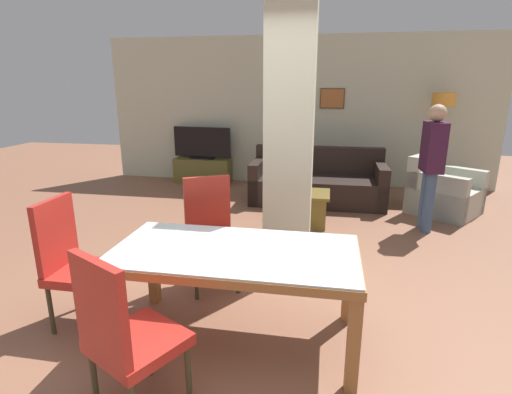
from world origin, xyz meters
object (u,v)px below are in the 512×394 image
object	(u,v)px
floor_lamp	(443,109)
sofa	(317,184)
armchair	(442,194)
coffee_table	(306,208)
dining_chair_head_left	(73,259)
dining_chair_far_left	(210,229)
standing_person	(432,160)
dining_chair_near_left	(124,332)
bottle	(293,185)
tv_screen	(202,143)
dining_table	(235,268)
tv_stand	(203,170)

from	to	relation	value
floor_lamp	sofa	bearing A→B (deg)	-156.14
armchair	coffee_table	world-z (taller)	armchair
dining_chair_head_left	coffee_table	xyz separation A→B (m)	(1.66, 2.66, -0.32)
dining_chair_far_left	standing_person	xyz separation A→B (m)	(2.34, 1.90, 0.38)
dining_chair_near_left	sofa	xyz separation A→B (m)	(0.91, 4.60, -0.26)
dining_chair_far_left	bottle	world-z (taller)	dining_chair_far_left
dining_chair_head_left	tv_screen	distance (m)	4.79
dining_table	dining_chair_far_left	size ratio (longest dim) A/B	1.71
armchair	floor_lamp	size ratio (longest dim) A/B	0.69
dining_chair_head_left	tv_stand	world-z (taller)	dining_chair_head_left
coffee_table	floor_lamp	bearing A→B (deg)	43.76
dining_table	coffee_table	distance (m)	2.71
dining_chair_head_left	tv_stand	bearing A→B (deg)	-174.40
dining_chair_near_left	coffee_table	distance (m)	3.58
armchair	tv_stand	bearing A→B (deg)	-70.51
dining_chair_near_left	tv_stand	distance (m)	5.74
dining_table	dining_chair_head_left	xyz separation A→B (m)	(-1.29, 0.00, -0.04)
dining_chair_far_left	bottle	size ratio (longest dim) A/B	3.81
dining_chair_far_left	standing_person	size ratio (longest dim) A/B	0.63
dining_chair_far_left	tv_screen	distance (m)	4.15
tv_screen	dining_chair_far_left	bearing A→B (deg)	115.31
dining_chair_near_left	floor_lamp	size ratio (longest dim) A/B	0.60
coffee_table	bottle	distance (m)	0.37
floor_lamp	standing_person	xyz separation A→B (m)	(-0.55, -1.94, -0.53)
floor_lamp	standing_person	size ratio (longest dim) A/B	1.06
floor_lamp	coffee_table	bearing A→B (deg)	-136.24
dining_chair_head_left	tv_stand	distance (m)	4.79
dining_chair_far_left	sofa	size ratio (longest dim) A/B	0.49
dining_table	standing_person	world-z (taller)	standing_person
floor_lamp	standing_person	bearing A→B (deg)	-105.75
dining_table	standing_person	distance (m)	3.35
dining_table	tv_stand	world-z (taller)	dining_table
tv_screen	standing_person	world-z (taller)	standing_person
dining_chair_far_left	bottle	distance (m)	1.88
bottle	armchair	bearing A→B (deg)	23.44
dining_table	bottle	bearing A→B (deg)	86.03
dining_table	sofa	xyz separation A→B (m)	(0.47, 3.79, -0.29)
dining_table	tv_screen	distance (m)	5.08
coffee_table	tv_stand	size ratio (longest dim) A/B	0.57
dining_table	floor_lamp	bearing A→B (deg)	62.22
dining_table	dining_chair_head_left	bearing A→B (deg)	180.00
dining_table	tv_screen	size ratio (longest dim) A/B	1.53
armchair	floor_lamp	world-z (taller)	floor_lamp
dining_table	sofa	bearing A→B (deg)	82.89
dining_chair_near_left	standing_person	bearing A→B (deg)	84.57
floor_lamp	dining_chair_far_left	bearing A→B (deg)	-127.00
sofa	coffee_table	size ratio (longest dim) A/B	3.41
dining_chair_far_left	standing_person	world-z (taller)	standing_person
dining_chair_near_left	standing_person	world-z (taller)	standing_person
dining_chair_head_left	tv_stand	size ratio (longest dim) A/B	0.95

